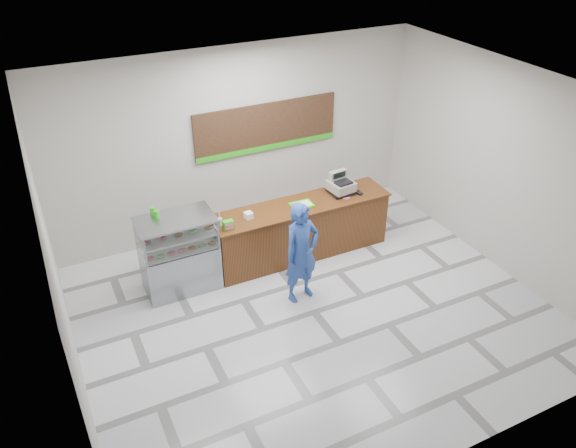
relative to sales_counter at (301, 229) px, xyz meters
name	(u,v)px	position (x,y,z in m)	size (l,w,h in m)	color
floor	(314,312)	(-0.55, -1.55, -0.52)	(7.00, 7.00, 0.00)	silver
back_wall	(239,141)	(-0.55, 1.45, 1.23)	(7.00, 7.00, 0.00)	#B9B4AA
ceiling	(321,98)	(-0.55, -1.55, 2.98)	(7.00, 7.00, 0.00)	silver
sales_counter	(301,229)	(0.00, 0.00, 0.00)	(3.26, 0.76, 1.03)	brown
display_case	(179,253)	(-2.22, 0.00, 0.16)	(1.22, 0.72, 1.33)	gray
menu_board	(267,128)	(0.00, 1.41, 1.42)	(2.80, 0.06, 0.90)	black
cash_register	(340,185)	(0.83, 0.08, 0.66)	(0.45, 0.47, 0.38)	black
card_terminal	(359,193)	(1.10, -0.11, 0.53)	(0.08, 0.15, 0.04)	black
serving_tray	(302,205)	(0.00, -0.03, 0.52)	(0.40, 0.29, 0.02)	#38DB0F
napkin_box	(248,215)	(-1.00, -0.03, 0.57)	(0.13, 0.13, 0.11)	white
straw_cup	(220,222)	(-1.50, -0.02, 0.58)	(0.08, 0.08, 0.12)	silver
promo_box	(228,225)	(-1.42, -0.19, 0.59)	(0.17, 0.11, 0.15)	green
donut_decal	(346,197)	(0.82, -0.12, 0.52)	(0.15, 0.15, 0.00)	#D96281
green_cup_left	(153,211)	(-2.49, 0.27, 0.88)	(0.08, 0.08, 0.13)	green
green_cup_right	(157,214)	(-2.46, 0.15, 0.88)	(0.08, 0.08, 0.12)	green
customer	(302,253)	(-0.56, -1.09, 0.34)	(0.63, 0.41, 1.72)	#294BA0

